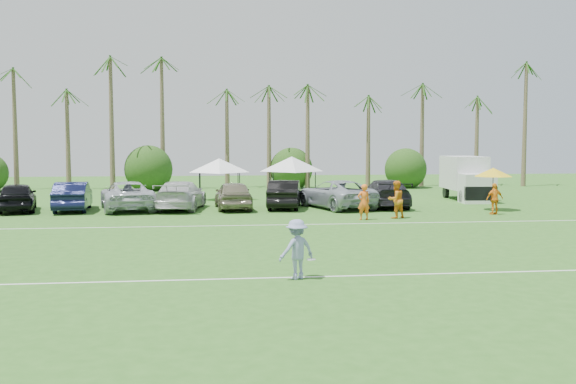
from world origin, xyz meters
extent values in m
plane|color=#2B5E1C|center=(0.00, 0.00, 0.00)|extent=(120.00, 120.00, 0.00)
cube|color=white|center=(0.00, 2.00, 0.01)|extent=(80.00, 0.10, 0.01)
cube|color=white|center=(0.00, 14.00, 0.01)|extent=(80.00, 0.10, 0.01)
cone|color=brown|center=(-17.00, 38.00, 4.50)|extent=(0.44, 0.44, 9.00)
cone|color=brown|center=(-12.00, 38.00, 5.00)|extent=(0.44, 0.44, 10.00)
cone|color=brown|center=(-8.00, 38.00, 5.50)|extent=(0.44, 0.44, 11.00)
cone|color=brown|center=(-4.00, 38.00, 4.00)|extent=(0.44, 0.44, 8.00)
cone|color=brown|center=(0.00, 38.00, 4.50)|extent=(0.44, 0.44, 9.00)
cone|color=brown|center=(4.00, 38.00, 5.00)|extent=(0.44, 0.44, 10.00)
cone|color=brown|center=(8.00, 38.00, 5.50)|extent=(0.44, 0.44, 11.00)
cone|color=brown|center=(13.00, 38.00, 4.00)|extent=(0.44, 0.44, 8.00)
cone|color=brown|center=(18.00, 38.00, 4.50)|extent=(0.44, 0.44, 9.00)
cone|color=brown|center=(23.00, 38.00, 5.00)|extent=(0.44, 0.44, 10.00)
cone|color=brown|center=(27.00, 38.00, 5.50)|extent=(0.44, 0.44, 11.00)
cylinder|color=brown|center=(-6.00, 39.00, 0.70)|extent=(0.30, 0.30, 1.40)
sphere|color=#1B3F11|center=(-6.00, 39.00, 1.80)|extent=(4.00, 4.00, 4.00)
cylinder|color=brown|center=(6.00, 39.00, 0.70)|extent=(0.30, 0.30, 1.40)
sphere|color=#1B3F11|center=(6.00, 39.00, 1.80)|extent=(4.00, 4.00, 4.00)
cylinder|color=brown|center=(16.00, 39.00, 0.70)|extent=(0.30, 0.30, 1.40)
sphere|color=#1B3F11|center=(16.00, 39.00, 1.80)|extent=(4.00, 4.00, 4.00)
imported|color=orange|center=(6.94, 15.54, 0.92)|extent=(0.73, 0.54, 1.84)
imported|color=orange|center=(8.77, 16.01, 0.98)|extent=(1.17, 1.05, 1.97)
imported|color=orange|center=(14.67, 17.05, 0.87)|extent=(1.07, 0.57, 1.73)
cube|color=silver|center=(16.67, 26.47, 1.86)|extent=(2.57, 4.34, 2.27)
cube|color=silver|center=(16.46, 23.57, 0.95)|extent=(2.20, 1.79, 1.91)
cube|color=black|center=(16.41, 22.89, 0.68)|extent=(2.10, 0.43, 0.91)
cube|color=#E5590C|center=(17.81, 26.38, 1.45)|extent=(0.13, 1.45, 0.82)
cylinder|color=black|center=(15.56, 23.82, 0.41)|extent=(0.33, 0.84, 0.82)
cylinder|color=black|center=(17.37, 23.68, 0.41)|extent=(0.33, 0.84, 0.82)
cylinder|color=black|center=(15.85, 27.62, 0.41)|extent=(0.33, 0.84, 0.82)
cylinder|color=black|center=(17.66, 27.49, 0.41)|extent=(0.33, 0.84, 0.82)
cylinder|color=black|center=(-1.63, 26.38, 0.96)|extent=(0.06, 0.06, 1.91)
cylinder|color=black|center=(1.03, 26.38, 0.96)|extent=(0.06, 0.06, 1.91)
cylinder|color=black|center=(-1.63, 29.04, 0.96)|extent=(0.06, 0.06, 1.91)
cylinder|color=black|center=(1.03, 29.04, 0.96)|extent=(0.06, 0.06, 1.91)
pyramid|color=white|center=(-0.30, 27.71, 2.87)|extent=(4.13, 4.13, 0.96)
cylinder|color=black|center=(3.18, 25.23, 1.00)|extent=(0.06, 0.06, 2.01)
cylinder|color=black|center=(5.99, 25.23, 1.00)|extent=(0.06, 0.06, 2.01)
cylinder|color=black|center=(3.18, 28.04, 1.00)|extent=(0.06, 0.06, 2.01)
cylinder|color=black|center=(5.99, 28.04, 1.00)|extent=(0.06, 0.06, 2.01)
pyramid|color=silver|center=(4.58, 26.63, 3.01)|extent=(4.33, 4.33, 1.00)
cylinder|color=black|center=(15.49, 19.11, 1.12)|extent=(0.05, 0.05, 2.24)
cone|color=gold|center=(15.49, 19.11, 2.24)|extent=(2.24, 2.24, 0.51)
imported|color=#848CBB|center=(1.67, 1.80, 0.88)|extent=(1.30, 1.07, 1.75)
cylinder|color=white|center=(2.08, 1.70, 0.58)|extent=(0.27, 0.27, 0.03)
imported|color=black|center=(-11.95, 21.77, 0.85)|extent=(3.07, 5.31, 1.70)
imported|color=#0F1333|center=(-8.85, 21.78, 0.85)|extent=(2.30, 5.31, 1.70)
imported|color=#B3B8BF|center=(-5.75, 21.78, 0.85)|extent=(4.03, 6.57, 1.70)
imported|color=silver|center=(-2.65, 21.73, 0.85)|extent=(3.15, 6.12, 1.70)
imported|color=#777159|center=(0.45, 21.48, 0.85)|extent=(2.28, 5.09, 1.70)
imported|color=black|center=(3.55, 21.82, 0.85)|extent=(2.65, 5.39, 1.70)
imported|color=#9FA7AF|center=(6.66, 21.46, 0.85)|extent=(4.57, 6.68, 1.70)
imported|color=black|center=(9.76, 21.75, 0.85)|extent=(2.73, 5.99, 1.70)
camera|label=1|loc=(-0.74, -16.51, 3.99)|focal=40.00mm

